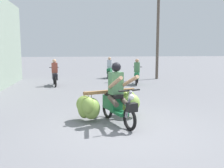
{
  "coord_description": "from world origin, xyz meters",
  "views": [
    {
      "loc": [
        -1.09,
        -5.59,
        1.91
      ],
      "look_at": [
        -0.05,
        1.56,
        0.9
      ],
      "focal_mm": 40.04,
      "sensor_mm": 36.0,
      "label": 1
    }
  ],
  "objects": [
    {
      "name": "motorbike_distant_far_ahead",
      "position": [
        2.19,
        7.56,
        0.57
      ],
      "size": [
        0.67,
        1.57,
        1.4
      ],
      "color": "black",
      "rests_on": "ground"
    },
    {
      "name": "motorbike_main_loaded",
      "position": [
        -0.24,
        0.91,
        0.49
      ],
      "size": [
        1.87,
        1.96,
        1.58
      ],
      "color": "black",
      "rests_on": "ground"
    },
    {
      "name": "utility_pole",
      "position": [
        4.11,
        9.96,
        2.76
      ],
      "size": [
        0.18,
        0.18,
        5.53
      ],
      "primitive_type": "cylinder",
      "color": "brown",
      "rests_on": "ground"
    },
    {
      "name": "motorbike_distant_ahead_right",
      "position": [
        1.14,
        10.85,
        0.57
      ],
      "size": [
        0.68,
        1.57,
        1.4
      ],
      "color": "black",
      "rests_on": "ground"
    },
    {
      "name": "ground_plane",
      "position": [
        0.0,
        0.0,
        0.0
      ],
      "size": [
        120.0,
        120.0,
        0.0
      ],
      "primitive_type": "plane",
      "color": "slate"
    },
    {
      "name": "motorbike_distant_ahead_left",
      "position": [
        -2.2,
        7.74,
        0.57
      ],
      "size": [
        0.52,
        1.61,
        1.4
      ],
      "color": "black",
      "rests_on": "ground"
    }
  ]
}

